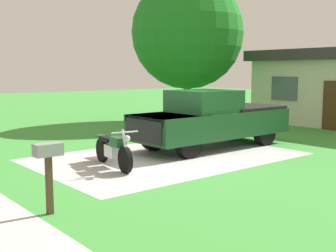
{
  "coord_description": "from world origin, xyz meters",
  "views": [
    {
      "loc": [
        9.59,
        -7.96,
        2.49
      ],
      "look_at": [
        -0.06,
        0.07,
        0.9
      ],
      "focal_mm": 46.11,
      "sensor_mm": 36.0,
      "label": 1
    }
  ],
  "objects_px": {
    "pickup_truck": "(213,119)",
    "mailbox": "(48,159)",
    "motorcycle": "(113,149)",
    "shade_tree": "(187,33)"
  },
  "relations": [
    {
      "from": "pickup_truck",
      "to": "shade_tree",
      "type": "relative_size",
      "value": 0.8
    },
    {
      "from": "motorcycle",
      "to": "mailbox",
      "type": "relative_size",
      "value": 1.74
    },
    {
      "from": "motorcycle",
      "to": "mailbox",
      "type": "bearing_deg",
      "value": -49.54
    },
    {
      "from": "pickup_truck",
      "to": "shade_tree",
      "type": "distance_m",
      "value": 8.01
    },
    {
      "from": "shade_tree",
      "to": "pickup_truck",
      "type": "bearing_deg",
      "value": -35.43
    },
    {
      "from": "motorcycle",
      "to": "pickup_truck",
      "type": "height_order",
      "value": "pickup_truck"
    },
    {
      "from": "motorcycle",
      "to": "mailbox",
      "type": "xyz_separation_m",
      "value": [
        2.46,
        -2.88,
        0.51
      ]
    },
    {
      "from": "pickup_truck",
      "to": "mailbox",
      "type": "xyz_separation_m",
      "value": [
        2.87,
        -7.02,
        0.03
      ]
    },
    {
      "from": "mailbox",
      "to": "shade_tree",
      "type": "relative_size",
      "value": 0.18
    },
    {
      "from": "motorcycle",
      "to": "mailbox",
      "type": "distance_m",
      "value": 3.82
    }
  ]
}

